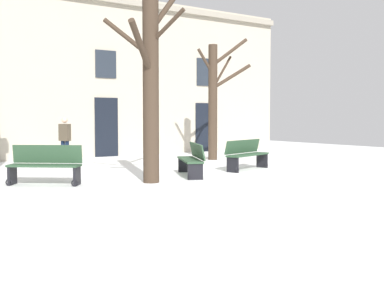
{
  "coord_description": "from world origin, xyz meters",
  "views": [
    {
      "loc": [
        -8.15,
        -10.47,
        1.66
      ],
      "look_at": [
        0.0,
        1.55,
        0.81
      ],
      "focal_mm": 44.89,
      "sensor_mm": 36.0,
      "label": 1
    }
  ],
  "objects": [
    {
      "name": "bench_by_litter_bin",
      "position": [
        -4.62,
        1.03,
        0.49
      ],
      "size": [
        1.65,
        1.45,
        0.96
      ],
      "rotation": [
        0.0,
        0.0,
        5.61
      ],
      "color": "#2D4C33",
      "rests_on": "ground"
    },
    {
      "name": "tree_foreground",
      "position": [
        2.77,
        4.11,
        2.37
      ],
      "size": [
        2.05,
        0.87,
        4.64
      ],
      "color": "#423326",
      "rests_on": "ground"
    },
    {
      "name": "tree_right_of_center",
      "position": [
        -2.32,
        -0.07,
        2.51
      ],
      "size": [
        2.22,
        1.67,
        5.25
      ],
      "color": "#423326",
      "rests_on": "ground"
    },
    {
      "name": "ground_plane",
      "position": [
        0.0,
        0.0,
        0.0
      ],
      "size": [
        28.92,
        28.92,
        0.0
      ],
      "primitive_type": "plane",
      "color": "white"
    },
    {
      "name": "bench_back_to_back_left",
      "position": [
        -0.71,
        0.5,
        0.47
      ],
      "size": [
        1.22,
        1.91,
        0.91
      ],
      "rotation": [
        0.0,
        0.0,
        4.28
      ],
      "color": "#2D4C33",
      "rests_on": "ground"
    },
    {
      "name": "bench_far_corner",
      "position": [
        1.5,
        0.77,
        0.49
      ],
      "size": [
        1.93,
        1.03,
        0.93
      ],
      "rotation": [
        0.0,
        0.0,
        0.32
      ],
      "color": "#2D4C33",
      "rests_on": "ground"
    },
    {
      "name": "building_facade",
      "position": [
        0.0,
        7.92,
        3.36
      ],
      "size": [
        18.07,
        0.6,
        6.6
      ],
      "color": "#BCB29E",
      "rests_on": "ground"
    },
    {
      "name": "person_strolling",
      "position": [
        -2.37,
        6.06,
        0.89
      ],
      "size": [
        0.4,
        0.44,
        1.62
      ],
      "rotation": [
        0.0,
        0.0,
        2.17
      ],
      "color": "black",
      "rests_on": "ground"
    }
  ]
}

